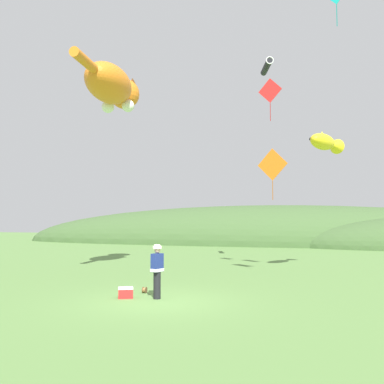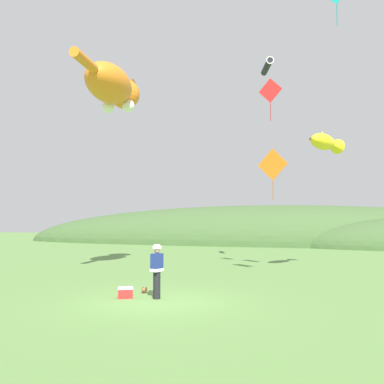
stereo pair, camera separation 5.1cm
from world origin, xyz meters
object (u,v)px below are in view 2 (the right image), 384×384
at_px(festival_attendant, 157,270).
at_px(kite_diamond_red, 270,91).
at_px(kite_diamond_orange, 273,165).
at_px(kite_spool, 144,290).
at_px(picnic_cooler, 125,293).
at_px(kite_tube_streamer, 267,66).
at_px(kite_giant_cat, 113,87).
at_px(kite_fish_windsock, 326,143).

relative_size(festival_attendant, kite_diamond_red, 0.83).
distance_m(festival_attendant, kite_diamond_orange, 8.52).
bearing_deg(kite_spool, festival_attendant, -48.12).
xyz_separation_m(picnic_cooler, kite_tube_streamer, (3.54, 11.06, 11.17)).
relative_size(festival_attendant, kite_giant_cat, 0.25).
relative_size(kite_giant_cat, kite_fish_windsock, 2.36).
bearing_deg(kite_giant_cat, kite_fish_windsock, 14.74).
distance_m(festival_attendant, kite_giant_cat, 11.42).
height_order(festival_attendant, kite_tube_streamer, kite_tube_streamer).
xyz_separation_m(kite_giant_cat, kite_tube_streamer, (7.29, 4.80, 2.01)).
bearing_deg(festival_attendant, picnic_cooler, -170.05).
xyz_separation_m(kite_giant_cat, kite_diamond_red, (7.80, 1.45, -0.44)).
bearing_deg(picnic_cooler, kite_diamond_orange, 58.66).
relative_size(picnic_cooler, kite_giant_cat, 0.08).
relative_size(kite_diamond_red, kite_diamond_orange, 0.88).
distance_m(picnic_cooler, kite_diamond_red, 12.33).
bearing_deg(kite_tube_streamer, kite_giant_cat, -146.66).
distance_m(kite_spool, kite_diamond_red, 11.66).
xyz_separation_m(kite_giant_cat, kite_diamond_orange, (7.95, 0.63, -4.20)).
xyz_separation_m(festival_attendant, kite_tube_streamer, (2.50, 10.88, 10.40)).
bearing_deg(festival_attendant, kite_fish_windsock, 57.63).
bearing_deg(kite_fish_windsock, festival_attendant, -122.37).
bearing_deg(kite_diamond_orange, kite_tube_streamer, 98.92).
distance_m(kite_spool, kite_giant_cat, 11.31).
height_order(kite_giant_cat, kite_diamond_red, kite_giant_cat).
relative_size(festival_attendant, kite_tube_streamer, 0.85).
xyz_separation_m(festival_attendant, kite_fish_windsock, (5.58, 8.81, 5.48)).
bearing_deg(kite_tube_streamer, kite_diamond_red, -81.39).
bearing_deg(festival_attendant, kite_spool, 131.88).
height_order(kite_giant_cat, kite_tube_streamer, kite_tube_streamer).
bearing_deg(kite_diamond_red, kite_fish_windsock, 26.46).
xyz_separation_m(picnic_cooler, kite_diamond_orange, (4.19, 6.89, 4.97)).
distance_m(kite_spool, kite_diamond_orange, 8.65).
relative_size(kite_giant_cat, kite_tube_streamer, 3.43).
height_order(festival_attendant, picnic_cooler, festival_attendant).
relative_size(kite_spool, kite_diamond_orange, 0.09).
bearing_deg(kite_tube_streamer, picnic_cooler, -107.75).
distance_m(festival_attendant, kite_fish_windsock, 11.78).
distance_m(kite_fish_windsock, kite_diamond_orange, 3.46).
distance_m(festival_attendant, kite_spool, 1.49).
distance_m(kite_spool, picnic_cooler, 1.12).
bearing_deg(kite_spool, kite_fish_windsock, 50.99).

